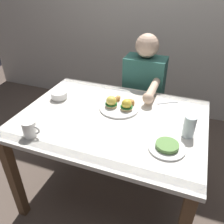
# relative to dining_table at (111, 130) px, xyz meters

# --- Properties ---
(ground_plane) EXTENTS (6.00, 6.00, 0.00)m
(ground_plane) POSITION_rel_dining_table_xyz_m (0.00, 0.00, -0.63)
(ground_plane) COLOR brown
(dining_table) EXTENTS (1.20, 0.90, 0.74)m
(dining_table) POSITION_rel_dining_table_xyz_m (0.00, 0.00, 0.00)
(dining_table) COLOR white
(dining_table) RESTS_ON ground_plane
(eggs_benedict_plate) EXTENTS (0.27, 0.27, 0.09)m
(eggs_benedict_plate) POSITION_rel_dining_table_xyz_m (0.02, 0.11, 0.13)
(eggs_benedict_plate) COLOR white
(eggs_benedict_plate) RESTS_ON dining_table
(fruit_bowl) EXTENTS (0.12, 0.12, 0.05)m
(fruit_bowl) POSITION_rel_dining_table_xyz_m (-0.45, 0.10, 0.14)
(fruit_bowl) COLOR white
(fruit_bowl) RESTS_ON dining_table
(coffee_mug) EXTENTS (0.11, 0.08, 0.09)m
(coffee_mug) POSITION_rel_dining_table_xyz_m (-0.37, -0.35, 0.16)
(coffee_mug) COLOR white
(coffee_mug) RESTS_ON dining_table
(fork) EXTENTS (0.14, 0.10, 0.00)m
(fork) POSITION_rel_dining_table_xyz_m (0.32, 0.32, 0.11)
(fork) COLOR silver
(fork) RESTS_ON dining_table
(water_glass_near) EXTENTS (0.07, 0.07, 0.13)m
(water_glass_near) POSITION_rel_dining_table_xyz_m (0.49, -0.03, 0.16)
(water_glass_near) COLOR silver
(water_glass_near) RESTS_ON dining_table
(side_plate) EXTENTS (0.20, 0.20, 0.04)m
(side_plate) POSITION_rel_dining_table_xyz_m (0.39, -0.19, 0.12)
(side_plate) COLOR white
(side_plate) RESTS_ON dining_table
(diner_person) EXTENTS (0.34, 0.54, 1.14)m
(diner_person) POSITION_rel_dining_table_xyz_m (0.07, 0.60, 0.02)
(diner_person) COLOR #33333D
(diner_person) RESTS_ON ground_plane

